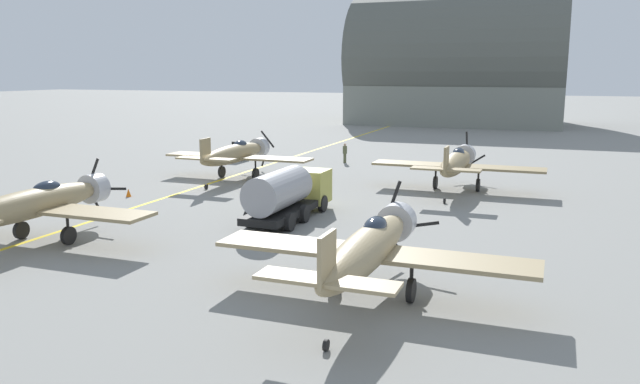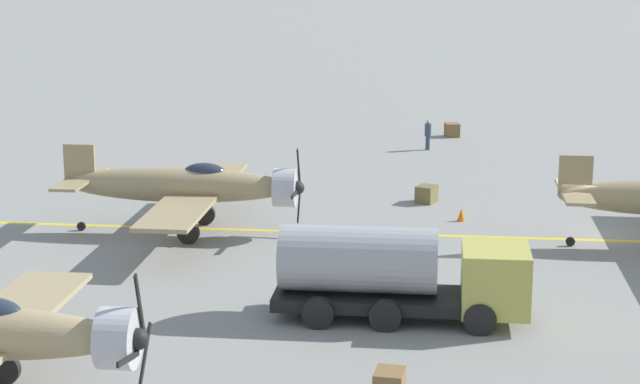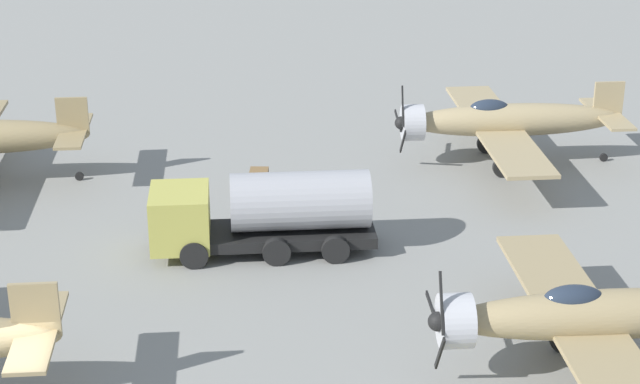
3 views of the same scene
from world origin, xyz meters
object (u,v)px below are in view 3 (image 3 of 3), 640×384
(airplane_near_right, at_px, (505,121))
(airplane_near_center, at_px, (597,316))
(fuel_tanker, at_px, (262,213))
(supply_crate_outboard, at_px, (259,179))

(airplane_near_right, distance_m, airplane_near_center, 17.38)
(airplane_near_right, height_order, fuel_tanker, airplane_near_right)
(fuel_tanker, bearing_deg, supply_crate_outboard, -0.62)
(airplane_near_right, bearing_deg, fuel_tanker, 111.37)
(airplane_near_center, bearing_deg, fuel_tanker, 60.60)
(fuel_tanker, relative_size, supply_crate_outboard, 8.77)
(airplane_near_right, xyz_separation_m, supply_crate_outboard, (-1.78, 10.73, -1.63))
(airplane_near_right, height_order, airplane_near_center, airplane_near_right)
(airplane_near_right, bearing_deg, airplane_near_center, 159.36)
(fuel_tanker, distance_m, supply_crate_outboard, 6.28)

